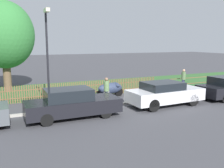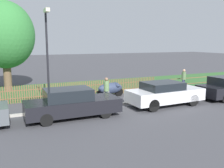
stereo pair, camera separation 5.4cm
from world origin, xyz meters
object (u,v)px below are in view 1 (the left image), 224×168
object	(u,v)px
covered_motorcycle	(111,88)
street_lamp	(47,47)
parked_car_navy_estate	(165,93)
pedestrian_near_fence	(107,89)
parked_car_black_saloon	(72,103)
pedestrian_by_lamp	(183,78)
tree_mid_park	(4,35)

from	to	relation	value
covered_motorcycle	street_lamp	bearing A→B (deg)	-164.21
parked_car_navy_estate	street_lamp	distance (m)	6.99
parked_car_navy_estate	pedestrian_near_fence	world-z (taller)	pedestrian_near_fence
parked_car_black_saloon	pedestrian_by_lamp	xyz separation A→B (m)	(9.76, 3.61, 0.17)
pedestrian_near_fence	street_lamp	size ratio (longest dim) A/B	0.30
parked_car_navy_estate	tree_mid_park	bearing A→B (deg)	132.73
tree_mid_park	street_lamp	bearing A→B (deg)	-73.19
parked_car_navy_estate	covered_motorcycle	distance (m)	3.85
parked_car_black_saloon	pedestrian_near_fence	size ratio (longest dim) A/B	2.89
parked_car_black_saloon	parked_car_navy_estate	distance (m)	5.50
parked_car_black_saloon	tree_mid_park	size ratio (longest dim) A/B	0.69
parked_car_navy_estate	pedestrian_by_lamp	distance (m)	5.52
parked_car_black_saloon	street_lamp	distance (m)	3.37
parked_car_black_saloon	pedestrian_by_lamp	bearing A→B (deg)	20.24
street_lamp	parked_car_black_saloon	bearing A→B (deg)	-69.91
tree_mid_park	parked_car_navy_estate	bearing A→B (deg)	-45.15
street_lamp	covered_motorcycle	bearing A→B (deg)	19.31
pedestrian_near_fence	tree_mid_park	bearing A→B (deg)	168.09
parked_car_navy_estate	tree_mid_park	xyz separation A→B (m)	(-8.12, 8.17, 3.38)
tree_mid_park	pedestrian_by_lamp	distance (m)	13.63
parked_car_navy_estate	pedestrian_by_lamp	bearing A→B (deg)	37.18
street_lamp	tree_mid_park	bearing A→B (deg)	106.81
parked_car_navy_estate	parked_car_black_saloon	bearing A→B (deg)	179.16
pedestrian_near_fence	parked_car_black_saloon	bearing A→B (deg)	-105.05
parked_car_black_saloon	covered_motorcycle	distance (m)	4.98
parked_car_black_saloon	pedestrian_near_fence	world-z (taller)	pedestrian_near_fence
pedestrian_by_lamp	covered_motorcycle	bearing A→B (deg)	150.83
tree_mid_park	parked_car_black_saloon	bearing A→B (deg)	-72.40
parked_car_black_saloon	pedestrian_by_lamp	size ratio (longest dim) A/B	2.87
tree_mid_park	covered_motorcycle	bearing A→B (deg)	-37.84
covered_motorcycle	street_lamp	size ratio (longest dim) A/B	0.36
parked_car_navy_estate	street_lamp	world-z (taller)	street_lamp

